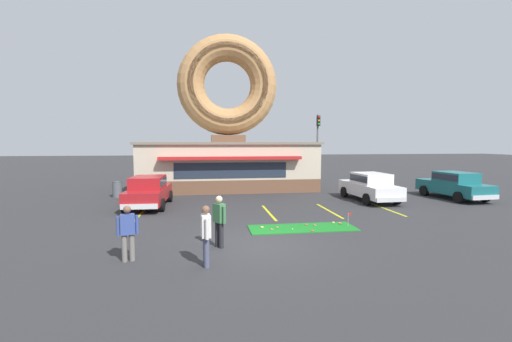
{
  "coord_description": "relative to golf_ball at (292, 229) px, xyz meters",
  "views": [
    {
      "loc": [
        -1.53,
        -10.85,
        3.35
      ],
      "look_at": [
        0.79,
        5.0,
        2.0
      ],
      "focal_mm": 24.0,
      "sensor_mm": 36.0,
      "label": 1
    }
  ],
  "objects": [
    {
      "name": "parking_stripe_centre",
      "position": [
        2.71,
        3.4,
        -0.05
      ],
      "size": [
        0.12,
        3.6,
        0.01
      ],
      "primitive_type": "cube",
      "color": "yellow",
      "rests_on": "ground"
    },
    {
      "name": "putting_flag_pin",
      "position": [
        2.33,
        0.14,
        0.39
      ],
      "size": [
        0.13,
        0.01,
        0.55
      ],
      "color": "silver",
      "rests_on": "putting_mat"
    },
    {
      "name": "donut_shop_building",
      "position": [
        -1.64,
        12.34,
        3.69
      ],
      "size": [
        12.3,
        6.75,
        10.96
      ],
      "color": "brown",
      "rests_on": "ground"
    },
    {
      "name": "parking_stripe_mid_right",
      "position": [
        5.71,
        3.4,
        -0.05
      ],
      "size": [
        0.12,
        3.6,
        0.01
      ],
      "primitive_type": "cube",
      "color": "yellow",
      "rests_on": "ground"
    },
    {
      "name": "car_red",
      "position": [
        -6.19,
        5.73,
        0.82
      ],
      "size": [
        2.1,
        4.62,
        1.6
      ],
      "color": "maroon",
      "rests_on": "ground"
    },
    {
      "name": "car_white",
      "position": [
        6.04,
        5.82,
        0.82
      ],
      "size": [
        2.12,
        4.63,
        1.6
      ],
      "color": "silver",
      "rests_on": "ground"
    },
    {
      "name": "mini_donut_near_right",
      "position": [
        2.16,
        0.66,
        -0.0
      ],
      "size": [
        0.13,
        0.13,
        0.04
      ],
      "primitive_type": "torus",
      "color": "#D17F47",
      "rests_on": "putting_mat"
    },
    {
      "name": "pedestrian_blue_sweater_man",
      "position": [
        -3.25,
        -3.35,
        0.87
      ],
      "size": [
        0.28,
        0.59,
        1.66
      ],
      "color": "#474C66",
      "rests_on": "ground"
    },
    {
      "name": "putting_mat",
      "position": [
        0.46,
        0.23,
        -0.04
      ],
      "size": [
        4.16,
        1.45,
        0.03
      ],
      "primitive_type": "cube",
      "color": "#197523",
      "rests_on": "ground"
    },
    {
      "name": "mini_donut_mid_right",
      "position": [
        -0.78,
        0.08,
        -0.0
      ],
      "size": [
        0.13,
        0.13,
        0.04
      ],
      "primitive_type": "torus",
      "color": "#A5724C",
      "rests_on": "putting_mat"
    },
    {
      "name": "mini_donut_far_right",
      "position": [
        0.73,
        0.59,
        -0.0
      ],
      "size": [
        0.13,
        0.13,
        0.04
      ],
      "primitive_type": "torus",
      "color": "brown",
      "rests_on": "putting_mat"
    },
    {
      "name": "car_teal",
      "position": [
        11.31,
        5.75,
        0.82
      ],
      "size": [
        2.22,
        4.67,
        1.6
      ],
      "color": "#196066",
      "rests_on": "ground"
    },
    {
      "name": "trash_bin",
      "position": [
        -8.62,
        9.29,
        0.45
      ],
      "size": [
        0.57,
        0.57,
        0.97
      ],
      "color": "#51565B",
      "rests_on": "ground"
    },
    {
      "name": "traffic_light_pole",
      "position": [
        6.68,
        17.07,
        3.66
      ],
      "size": [
        0.28,
        0.47,
        5.8
      ],
      "color": "#595B60",
      "rests_on": "ground"
    },
    {
      "name": "golf_ball",
      "position": [
        0.0,
        0.0,
        0.0
      ],
      "size": [
        0.04,
        0.04,
        0.04
      ],
      "primitive_type": "sphere",
      "color": "white",
      "rests_on": "putting_mat"
    },
    {
      "name": "parking_stripe_far_left",
      "position": [
        -6.29,
        3.4,
        -0.05
      ],
      "size": [
        0.12,
        3.6,
        0.01
      ],
      "primitive_type": "cube",
      "color": "yellow",
      "rests_on": "ground"
    },
    {
      "name": "mini_donut_far_centre",
      "position": [
        1.04,
        0.46,
        -0.0
      ],
      "size": [
        0.13,
        0.13,
        0.04
      ],
      "primitive_type": "torus",
      "color": "#A5724C",
      "rests_on": "putting_mat"
    },
    {
      "name": "ground_plane",
      "position": [
        -1.69,
        -1.6,
        -0.05
      ],
      "size": [
        160.0,
        160.0,
        0.0
      ],
      "primitive_type": "plane",
      "color": "#2D2D30"
    },
    {
      "name": "mini_donut_mid_centre",
      "position": [
        0.69,
        -0.33,
        -0.0
      ],
      "size": [
        0.13,
        0.13,
        0.04
      ],
      "primitive_type": "torus",
      "color": "brown",
      "rests_on": "putting_mat"
    },
    {
      "name": "mini_donut_near_left",
      "position": [
        1.95,
        0.84,
        -0.0
      ],
      "size": [
        0.13,
        0.13,
        0.04
      ],
      "primitive_type": "torus",
      "color": "#E5C666",
      "rests_on": "putting_mat"
    },
    {
      "name": "mini_donut_mid_left",
      "position": [
        -1.09,
        0.48,
        -0.0
      ],
      "size": [
        0.13,
        0.13,
        0.04
      ],
      "primitive_type": "torus",
      "color": "#E5C666",
      "rests_on": "putting_mat"
    },
    {
      "name": "parking_stripe_left",
      "position": [
        -3.29,
        3.4,
        -0.05
      ],
      "size": [
        0.12,
        3.6,
        0.01
      ],
      "primitive_type": "cube",
      "color": "yellow",
      "rests_on": "ground"
    },
    {
      "name": "parking_stripe_mid_left",
      "position": [
        -0.29,
        3.4,
        -0.05
      ],
      "size": [
        0.12,
        3.6,
        0.01
      ],
      "primitive_type": "cube",
      "color": "yellow",
      "rests_on": "ground"
    },
    {
      "name": "pedestrian_leather_jacket_man",
      "position": [
        -2.83,
        -1.71,
        0.87
      ],
      "size": [
        0.42,
        0.5,
        1.66
      ],
      "color": "#232328",
      "rests_on": "ground"
    },
    {
      "name": "mini_donut_far_left",
      "position": [
        -0.51,
        0.35,
        -0.0
      ],
      "size": [
        0.13,
        0.13,
        0.04
      ],
      "primitive_type": "torus",
      "color": "#A5724C",
      "rests_on": "putting_mat"
    },
    {
      "name": "pedestrian_hooded_kid",
      "position": [
        -5.42,
        -2.63,
        0.82
      ],
      "size": [
        0.58,
        0.33,
        1.58
      ],
      "color": "slate",
      "rests_on": "ground"
    }
  ]
}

